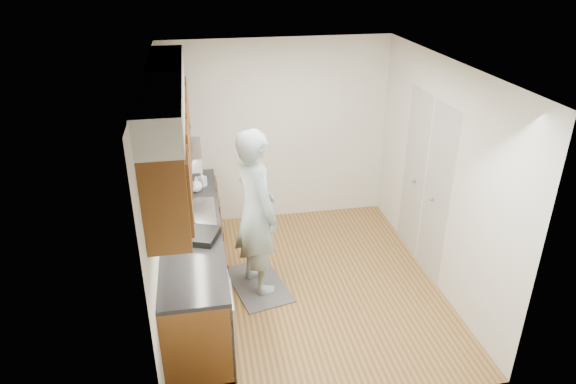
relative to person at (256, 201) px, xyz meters
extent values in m
plane|color=#A3723D|center=(0.52, -0.10, -1.08)|extent=(3.50, 3.50, 0.00)
plane|color=white|center=(0.52, -0.10, 1.42)|extent=(3.50, 3.50, 0.00)
cube|color=silver|center=(-0.98, -0.10, 0.17)|extent=(0.02, 3.50, 2.50)
cube|color=silver|center=(2.02, -0.10, 0.17)|extent=(0.02, 3.50, 2.50)
cube|color=silver|center=(0.52, 1.65, 0.17)|extent=(3.00, 0.02, 2.50)
cube|color=brown|center=(-0.68, -0.10, -0.63)|extent=(0.60, 2.80, 0.90)
cube|color=black|center=(-0.70, -0.10, -0.16)|extent=(0.63, 2.80, 0.04)
cube|color=#B2B2B7|center=(-0.68, 0.10, -0.19)|extent=(0.48, 0.68, 0.14)
cube|color=#B2B2B7|center=(-0.68, 0.10, -0.13)|extent=(0.52, 0.72, 0.01)
cube|color=#B2B2B7|center=(-0.39, -1.20, -0.60)|extent=(0.03, 0.60, 0.80)
cube|color=brown|center=(-0.82, -0.10, 0.75)|extent=(0.33, 2.80, 0.75)
cube|color=silver|center=(-0.82, -0.10, 1.27)|extent=(0.35, 2.80, 0.30)
cube|color=#A5A5AA|center=(-0.75, 0.75, 0.29)|extent=(0.46, 0.75, 0.16)
cube|color=silver|center=(2.00, 0.20, -0.05)|extent=(0.02, 1.22, 2.05)
cube|color=slate|center=(0.00, 0.00, -1.07)|extent=(0.74, 1.03, 0.02)
imported|color=#96B2B6|center=(0.00, 0.00, 0.00)|extent=(0.74, 0.88, 2.12)
imported|color=silver|center=(-0.70, 0.68, -0.01)|extent=(0.12, 0.12, 0.26)
imported|color=silver|center=(-0.54, 0.79, -0.05)|extent=(0.11, 0.11, 0.18)
imported|color=silver|center=(-0.61, 0.66, -0.05)|extent=(0.20, 0.20, 0.18)
cube|color=black|center=(-0.64, -0.42, -0.10)|extent=(0.51, 0.47, 0.07)
camera|label=1|loc=(-0.55, -4.83, 2.44)|focal=32.00mm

